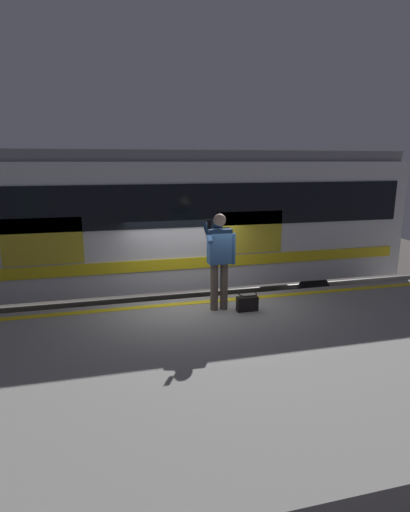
% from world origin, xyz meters
% --- Properties ---
extents(ground_plane, '(24.89, 24.89, 0.00)m').
position_xyz_m(ground_plane, '(0.00, 0.00, 0.00)').
color(ground_plane, '#4C4742').
extents(platform, '(12.12, 4.99, 1.09)m').
position_xyz_m(platform, '(0.00, 2.49, 0.55)').
color(platform, gray).
rests_on(platform, ground).
extents(safety_line, '(11.88, 0.16, 0.01)m').
position_xyz_m(safety_line, '(0.00, 0.30, 1.10)').
color(safety_line, yellow).
rests_on(safety_line, platform).
extents(track_rail_near, '(15.76, 0.08, 0.16)m').
position_xyz_m(track_rail_near, '(0.00, -1.58, 0.08)').
color(track_rail_near, slate).
rests_on(track_rail_near, ground).
extents(track_rail_far, '(15.76, 0.08, 0.16)m').
position_xyz_m(track_rail_far, '(0.00, -3.01, 0.08)').
color(track_rail_far, slate).
rests_on(track_rail_far, ground).
extents(train_carriage, '(12.16, 2.85, 3.77)m').
position_xyz_m(train_carriage, '(0.68, -2.29, 2.42)').
color(train_carriage, silver).
rests_on(train_carriage, ground).
extents(passenger, '(0.57, 0.55, 1.73)m').
position_xyz_m(passenger, '(-0.31, 0.72, 2.12)').
color(passenger, brown).
rests_on(passenger, platform).
extents(handbag, '(0.38, 0.34, 0.33)m').
position_xyz_m(handbag, '(-0.77, 0.92, 1.25)').
color(handbag, black).
rests_on(handbag, platform).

